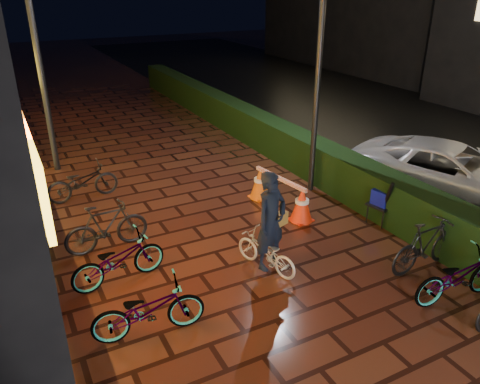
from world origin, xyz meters
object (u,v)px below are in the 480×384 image
cyclist (269,236)px  traffic_barrier (280,193)px  van (449,172)px  cart_assembly (384,199)px

cyclist → traffic_barrier: (1.50, 2.01, -0.32)m
cyclist → traffic_barrier: cyclist is taller
van → cyclist: size_ratio=2.41×
van → cart_assembly: 2.30m
van → cart_assembly: bearing=163.5°
van → traffic_barrier: van is taller
cart_assembly → traffic_barrier: bearing=134.4°
traffic_barrier → cyclist: bearing=-126.7°
cyclist → cart_assembly: 3.09m
traffic_barrier → cart_assembly: bearing=-45.6°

